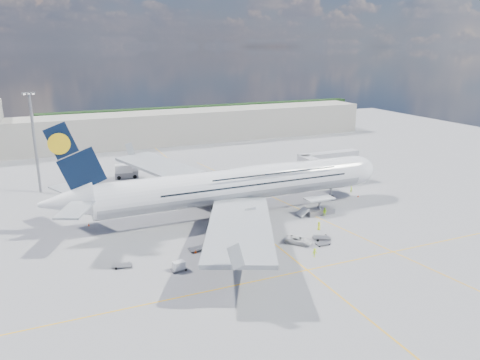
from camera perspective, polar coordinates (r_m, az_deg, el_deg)
name	(u,v)px	position (r m, az deg, el deg)	size (l,w,h in m)	color
ground	(256,229)	(96.57, 1.96, -6.00)	(300.00, 300.00, 0.00)	gray
taxi_line_main	(256,229)	(96.57, 1.96, -5.99)	(0.25, 220.00, 0.01)	#F6AF0C
taxi_line_cross	(307,270)	(80.59, 8.19, -10.81)	(120.00, 0.25, 0.01)	#F6AF0C
taxi_line_diag	(291,206)	(111.01, 6.29, -3.11)	(0.25, 100.00, 0.01)	#F6AF0C
airliner	(238,184)	(103.03, -0.26, -0.52)	(77.26, 79.15, 23.71)	white
jet_bridge	(324,161)	(126.09, 10.18, 2.29)	(18.80, 12.10, 8.50)	#B7B7BC
cargo_loader	(318,208)	(106.30, 9.52, -3.40)	(8.53, 3.20, 3.67)	silver
light_mast	(35,142)	(127.84, -23.75, 4.29)	(3.00, 0.70, 25.50)	gray
terminal	(149,129)	(182.49, -11.00, 6.17)	(180.00, 16.00, 12.00)	#B2AD9E
tree_line	(208,113)	(236.58, -3.90, 8.11)	(160.00, 6.00, 8.00)	#193814
dolly_row_a	(197,248)	(87.15, -5.22, -8.31)	(3.43, 2.17, 0.47)	gray
dolly_row_b	(179,266)	(79.84, -7.47, -10.34)	(2.77, 1.73, 1.65)	gray
dolly_row_c	(225,241)	(90.04, -1.79, -7.43)	(3.59, 2.79, 0.47)	gray
dolly_back	(123,265)	(83.09, -14.12, -10.04)	(3.29, 2.30, 0.44)	gray
dolly_nose_far	(323,243)	(90.39, 10.06, -7.62)	(2.74, 1.48, 0.40)	gray
dolly_nose_near	(322,237)	(92.89, 9.94, -6.90)	(3.81, 3.04, 0.49)	gray
baggage_tug	(237,246)	(86.97, -0.34, -8.03)	(2.82, 1.72, 1.64)	white
catering_truck_inner	(150,198)	(112.27, -10.90, -2.16)	(6.70, 4.47, 3.70)	gray
catering_truck_outer	(126,172)	(136.59, -13.69, 0.97)	(6.90, 3.23, 3.98)	gray
service_van	(298,240)	(90.08, 7.12, -7.28)	(2.41, 5.23, 1.45)	silver
crew_nose	(351,189)	(122.96, 13.40, -1.13)	(0.64, 0.42, 1.77)	#BCFF1A
crew_loader	(325,212)	(104.91, 10.30, -3.87)	(0.95, 0.74, 1.95)	#9EE117
crew_wing	(238,248)	(85.95, -0.25, -8.23)	(1.01, 0.42, 1.73)	#B3EB18
crew_van	(319,226)	(97.07, 9.59, -5.53)	(0.88, 0.57, 1.80)	#F0FF1A
crew_tug	(315,253)	(84.94, 9.09, -8.76)	(1.11, 0.64, 1.72)	#C0EC18
cone_nose	(358,196)	(120.23, 14.20, -1.90)	(0.39, 0.39, 0.50)	#FF490D
cone_wing_left_inner	(203,194)	(118.51, -4.48, -1.70)	(0.41, 0.41, 0.53)	#FF490D
cone_wing_left_outer	(180,185)	(126.71, -7.31, -0.60)	(0.45, 0.45, 0.57)	#FF490D
cone_wing_right_inner	(195,251)	(86.17, -5.46, -8.65)	(0.51, 0.51, 0.64)	#FF490D
cone_wing_right_outer	(243,254)	(84.92, 0.37, -8.98)	(0.45, 0.45, 0.57)	#FF490D
cone_tail	(89,225)	(103.01, -17.97, -5.19)	(0.48, 0.48, 0.62)	#FF490D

